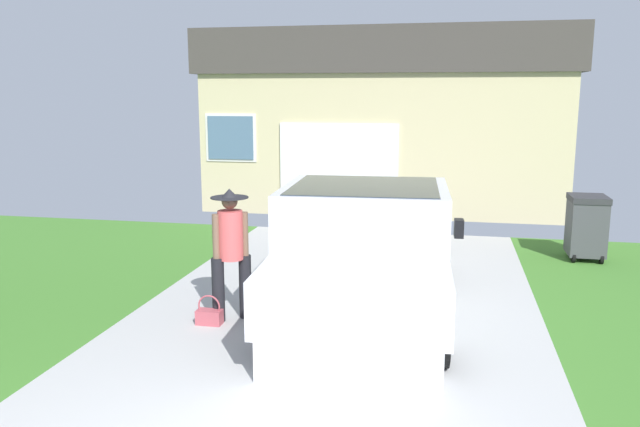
{
  "coord_description": "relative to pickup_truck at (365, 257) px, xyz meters",
  "views": [
    {
      "loc": [
        1.37,
        -3.76,
        2.79
      ],
      "look_at": [
        -0.12,
        3.52,
        1.39
      ],
      "focal_mm": 35.67,
      "sensor_mm": 36.0,
      "label": 1
    }
  ],
  "objects": [
    {
      "name": "person_with_hat",
      "position": [
        -1.6,
        -0.55,
        0.17
      ],
      "size": [
        0.46,
        0.46,
        1.66
      ],
      "rotation": [
        0.0,
        0.0,
        0.61
      ],
      "color": "black",
      "rests_on": "ground"
    },
    {
      "name": "wheeled_trash_bin",
      "position": [
        3.33,
        3.47,
        -0.15
      ],
      "size": [
        0.6,
        0.72,
        1.1
      ],
      "color": "#424247",
      "rests_on": "ground"
    },
    {
      "name": "pickup_truck",
      "position": [
        0.0,
        0.0,
        0.0
      ],
      "size": [
        2.36,
        5.39,
        1.69
      ],
      "rotation": [
        0.0,
        0.0,
        3.2
      ],
      "color": "silver",
      "rests_on": "ground"
    },
    {
      "name": "house_with_garage",
      "position": [
        -0.6,
        8.99,
        1.42
      ],
      "size": [
        8.73,
        5.42,
        4.27
      ],
      "color": "#CCBE8E",
      "rests_on": "ground"
    },
    {
      "name": "handbag",
      "position": [
        -1.82,
        -0.78,
        -0.63
      ],
      "size": [
        0.31,
        0.17,
        0.37
      ],
      "color": "#B24C56",
      "rests_on": "ground"
    }
  ]
}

